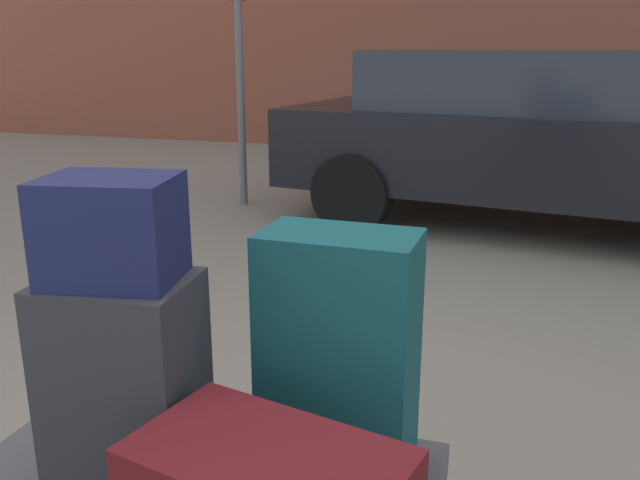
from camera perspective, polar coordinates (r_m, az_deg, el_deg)
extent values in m
cylinder|color=black|center=(2.35, -17.35, -18.61)|extent=(0.24, 0.06, 0.24)
cube|color=#2D2D33|center=(1.74, -16.20, -12.19)|extent=(0.37, 0.30, 0.57)
cube|color=#144C51|center=(1.77, 1.62, -9.55)|extent=(0.40, 0.25, 0.65)
cube|color=#191E47|center=(1.59, -17.34, 0.92)|extent=(0.33, 0.28, 0.24)
cube|color=black|center=(5.76, 19.44, 7.29)|extent=(4.51, 2.39, 0.64)
cube|color=#2D333D|center=(5.74, 17.43, 12.97)|extent=(2.61, 1.91, 0.46)
cylinder|color=black|center=(6.91, 8.18, 6.67)|extent=(0.66, 0.31, 0.64)
cylinder|color=black|center=(5.34, 2.77, 4.05)|extent=(0.66, 0.31, 0.64)
cylinder|color=slate|center=(6.25, -6.87, 13.51)|extent=(0.07, 0.07, 2.33)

